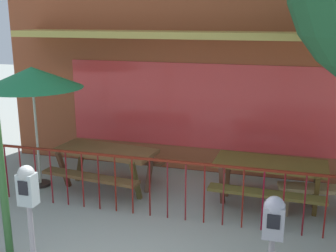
{
  "coord_description": "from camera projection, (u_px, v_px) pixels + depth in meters",
  "views": [
    {
      "loc": [
        1.65,
        -3.68,
        3.1
      ],
      "look_at": [
        -0.1,
        2.55,
        1.39
      ],
      "focal_mm": 44.97,
      "sensor_mm": 36.0,
      "label": 1
    }
  ],
  "objects": [
    {
      "name": "patio_fence_front",
      "position": [
        167.0,
        179.0,
        6.47
      ],
      "size": [
        6.98,
        0.04,
        0.97
      ],
      "color": "maroon",
      "rests_on": "ground"
    },
    {
      "name": "picnic_table_left",
      "position": [
        106.0,
        158.0,
        7.58
      ],
      "size": [
        1.94,
        1.56,
        0.79
      ],
      "color": "brown",
      "rests_on": "ground"
    },
    {
      "name": "parking_meter_far",
      "position": [
        29.0,
        200.0,
        4.29
      ],
      "size": [
        0.18,
        0.17,
        1.64
      ],
      "color": "slate",
      "rests_on": "ground"
    },
    {
      "name": "patio_umbrella",
      "position": [
        32.0,
        78.0,
        7.41
      ],
      "size": [
        1.79,
        1.79,
        2.23
      ],
      "color": "black",
      "rests_on": "ground"
    },
    {
      "name": "picnic_table_right",
      "position": [
        270.0,
        171.0,
        6.93
      ],
      "size": [
        1.86,
        1.44,
        0.79
      ],
      "color": "brown",
      "rests_on": "ground"
    },
    {
      "name": "parking_meter_near",
      "position": [
        273.0,
        236.0,
        3.62
      ],
      "size": [
        0.18,
        0.17,
        1.62
      ],
      "color": "slate",
      "rests_on": "ground"
    },
    {
      "name": "pub_storefront",
      "position": [
        201.0,
        40.0,
        8.23
      ],
      "size": [
        8.28,
        1.37,
        5.29
      ],
      "color": "#56231A",
      "rests_on": "ground"
    },
    {
      "name": "patio_bench",
      "position": [
        323.0,
        195.0,
        6.65
      ],
      "size": [
        1.43,
        0.51,
        0.48
      ],
      "color": "#957B4E",
      "rests_on": "ground"
    }
  ]
}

